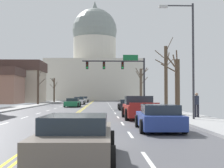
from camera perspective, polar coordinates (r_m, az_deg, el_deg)
The scene contains 20 objects.
ground at distance 22.30m, azimuth -7.73°, elevation -6.25°, with size 20.00×180.00×0.20m.
signal_gantry at distance 40.03m, azimuth 1.73°, elevation 2.63°, with size 7.91×0.41×6.59m.
street_lamp_right at distance 21.31m, azimuth 13.53°, elevation 5.97°, with size 2.29×0.24×7.51m.
capitol_building at distance 98.57m, azimuth -3.13°, elevation 3.51°, with size 28.36×19.28×30.82m.
sedan_near_00 at distance 35.92m, azimuth 2.68°, elevation -3.77°, with size 2.02×4.42×1.16m.
sedan_near_01 at distance 29.51m, azimuth 4.25°, elevation -4.14°, with size 2.14×4.30×1.19m.
pickup_truck_near_02 at distance 22.90m, azimuth 4.94°, elevation -4.38°, with size 2.35×5.31×1.62m.
sedan_near_03 at distance 15.52m, azimuth 8.42°, elevation -6.06°, with size 2.18×4.54×1.24m.
sedan_near_04 at distance 8.24m, azimuth -6.34°, elevation -9.85°, with size 2.04×4.54×1.21m.
sedan_oncoming_00 at distance 44.47m, azimuth -7.07°, elevation -3.36°, with size 2.12×4.55×1.21m.
sedan_oncoming_01 at distance 56.16m, azimuth -5.92°, elevation -3.03°, with size 2.05×4.68×1.30m.
sedan_oncoming_02 at distance 69.65m, azimuth -5.12°, elevation -2.82°, with size 2.10×4.49×1.30m.
flank_building_00 at distance 73.02m, azimuth -16.79°, elevation 0.39°, with size 12.06×9.66×8.94m.
bare_tree_00 at distance 31.45m, azimuth 9.63°, elevation 1.22°, with size 1.90×2.12×7.28m.
bare_tree_01 at distance 53.85m, azimuth -13.09°, elevation -0.45°, with size 1.16×2.71×5.80m.
bare_tree_02 at distance 47.60m, azimuth 5.22°, elevation -0.24°, with size 2.12×2.23×5.79m.
bare_tree_03 at distance 68.23m, azimuth -10.34°, elevation -0.91°, with size 1.56×1.90×5.13m.
bare_tree_04 at distance 25.82m, azimuth 11.57°, elevation -0.05°, with size 1.37×2.32×4.98m.
pedestrian_00 at distance 23.01m, azimuth 14.92°, elevation -3.40°, with size 0.35×0.34×1.70m.
bicycle_parked at distance 26.75m, azimuth 11.48°, elevation -4.50°, with size 0.12×1.77×0.85m.
Camera 1 is at (2.29, -22.12, 1.71)m, focal length 51.03 mm.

